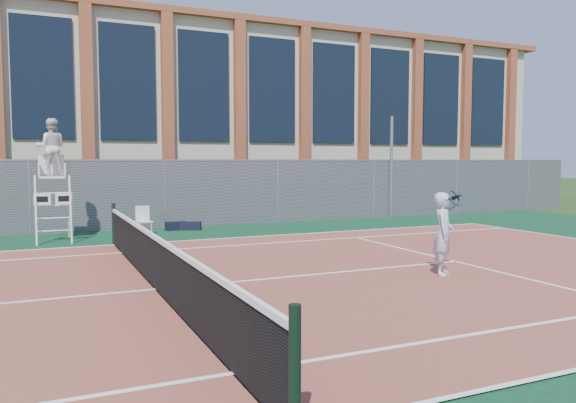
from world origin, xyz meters
name	(u,v)px	position (x,y,z in m)	size (l,w,h in m)	color
ground	(156,291)	(0.00, 0.00, 0.00)	(120.00, 120.00, 0.00)	#233814
apron	(146,279)	(0.00, 1.00, 0.01)	(36.00, 20.00, 0.01)	#0C371C
tennis_court	(156,290)	(0.00, 0.00, 0.02)	(23.77, 10.97, 0.02)	brown
tennis_net	(156,260)	(0.00, 0.00, 0.54)	(0.10, 11.30, 1.10)	black
fence	(101,196)	(0.00, 8.80, 1.10)	(40.00, 0.06, 2.20)	#595E60
hedge	(97,194)	(0.00, 10.00, 1.10)	(40.00, 1.40, 2.20)	black
building	(78,118)	(0.00, 17.95, 4.15)	(45.00, 10.60, 8.22)	beige
steel_pole	(391,167)	(10.71, 8.70, 1.95)	(0.12, 0.12, 3.89)	#9EA0A5
umpire_chair	(51,151)	(-1.42, 7.05, 2.47)	(0.94, 1.45, 3.38)	white
plastic_chair	(143,218)	(1.01, 7.09, 0.52)	(0.44, 0.44, 0.88)	silver
sports_bag_near	(176,226)	(2.17, 8.06, 0.15)	(0.64, 0.26, 0.27)	black
sports_bag_far	(190,226)	(2.61, 7.92, 0.14)	(0.66, 0.29, 0.26)	black
tennis_player	(443,233)	(5.25, -0.99, 0.82)	(0.94, 0.76, 1.60)	silver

